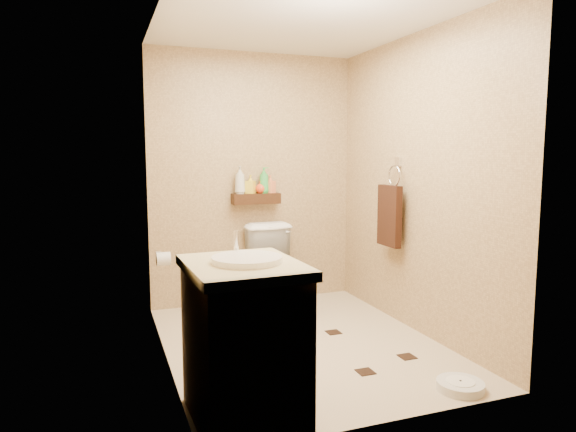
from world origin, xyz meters
name	(u,v)px	position (x,y,z in m)	size (l,w,h in m)	color
ground	(301,343)	(0.00, 0.00, 0.00)	(2.50, 2.50, 0.00)	#C0AA8C
wall_back	(254,179)	(0.00, 1.25, 1.20)	(2.00, 0.04, 2.40)	tan
wall_front	(391,201)	(0.00, -1.25, 1.20)	(2.00, 0.04, 2.40)	tan
wall_left	(163,190)	(-1.00, 0.00, 1.20)	(0.04, 2.50, 2.40)	tan
wall_right	(416,184)	(1.00, 0.00, 1.20)	(0.04, 2.50, 2.40)	tan
ceiling	(302,19)	(0.00, 0.00, 2.40)	(2.00, 2.50, 0.02)	silver
wall_shelf	(256,199)	(0.00, 1.17, 1.02)	(0.46, 0.14, 0.10)	#3B2210
floor_accents	(307,344)	(0.03, -0.04, 0.00)	(1.34, 1.23, 0.01)	black
toilet	(281,269)	(0.13, 0.83, 0.39)	(0.44, 0.77, 0.79)	white
vanity	(244,339)	(-0.70, -0.94, 0.45)	(0.61, 0.73, 1.01)	brown
bathroom_scale	(460,386)	(0.63, -1.07, 0.03)	(0.36, 0.36, 0.06)	silver
toilet_brush	(203,293)	(-0.55, 1.07, 0.17)	(0.11, 0.11, 0.48)	#175F5D
towel_ring	(390,213)	(0.91, 0.25, 0.95)	(0.12, 0.30, 0.76)	silver
toilet_paper	(163,259)	(-0.94, 0.65, 0.60)	(0.12, 0.11, 0.12)	silver
bottle_a	(240,180)	(-0.16, 1.17, 1.20)	(0.10, 0.10, 0.26)	beige
bottle_b	(250,184)	(-0.05, 1.17, 1.16)	(0.08, 0.08, 0.18)	yellow
bottle_c	(261,186)	(0.05, 1.17, 1.14)	(0.10, 0.10, 0.13)	#E0441A
bottle_d	(264,180)	(0.08, 1.17, 1.20)	(0.10, 0.10, 0.25)	green
bottle_e	(270,184)	(0.14, 1.17, 1.16)	(0.08, 0.08, 0.17)	#E87C4D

